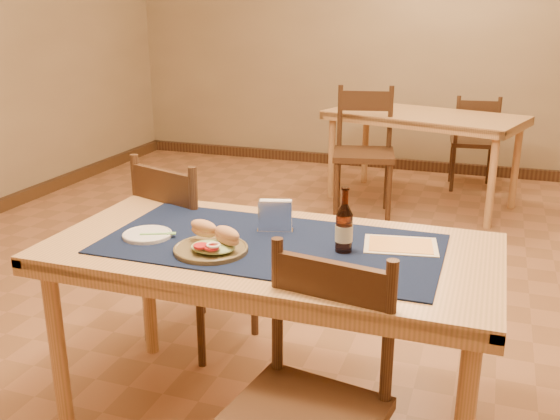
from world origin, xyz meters
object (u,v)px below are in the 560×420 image
(chair_main_near, at_px, (308,407))
(beer_bottle, at_px, (344,228))
(main_table, at_px, (271,266))
(back_table, at_px, (424,124))
(sandwich_plate, at_px, (212,245))
(napkin_holder, at_px, (275,217))
(chair_main_far, at_px, (192,248))

(chair_main_near, xyz_separation_m, beer_bottle, (-0.03, 0.51, 0.37))
(main_table, relative_size, back_table, 0.96)
(sandwich_plate, relative_size, beer_bottle, 1.13)
(main_table, distance_m, napkin_holder, 0.20)
(chair_main_far, distance_m, napkin_holder, 0.72)
(chair_main_near, bearing_deg, back_table, 91.90)
(chair_main_far, distance_m, chair_main_near, 1.30)
(main_table, height_order, chair_main_far, chair_main_far)
(back_table, distance_m, sandwich_plate, 3.33)
(main_table, xyz_separation_m, chair_main_near, (0.29, -0.50, -0.20))
(main_table, height_order, napkin_holder, napkin_holder)
(sandwich_plate, bearing_deg, main_table, 42.30)
(back_table, bearing_deg, beer_bottle, -88.32)
(back_table, relative_size, beer_bottle, 7.30)
(chair_main_near, bearing_deg, chair_main_far, 131.52)
(main_table, bearing_deg, chair_main_near, -59.49)
(sandwich_plate, xyz_separation_m, napkin_holder, (0.13, 0.28, 0.03))
(back_table, relative_size, napkin_holder, 11.72)
(chair_main_far, bearing_deg, back_table, 74.64)
(main_table, xyz_separation_m, napkin_holder, (-0.03, 0.13, 0.14))
(beer_bottle, bearing_deg, chair_main_far, 150.77)
(chair_main_far, height_order, chair_main_near, chair_main_far)
(chair_main_near, height_order, napkin_holder, chair_main_near)
(chair_main_far, xyz_separation_m, chair_main_near, (0.86, -0.97, -0.02))
(chair_main_far, height_order, beer_bottle, beer_bottle)
(main_table, xyz_separation_m, beer_bottle, (0.26, 0.01, 0.17))
(chair_main_far, relative_size, chair_main_near, 1.03)
(back_table, relative_size, chair_main_far, 1.79)
(back_table, relative_size, sandwich_plate, 6.48)
(back_table, bearing_deg, sandwich_plate, -95.73)
(sandwich_plate, bearing_deg, napkin_holder, 64.61)
(beer_bottle, bearing_deg, back_table, 91.68)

